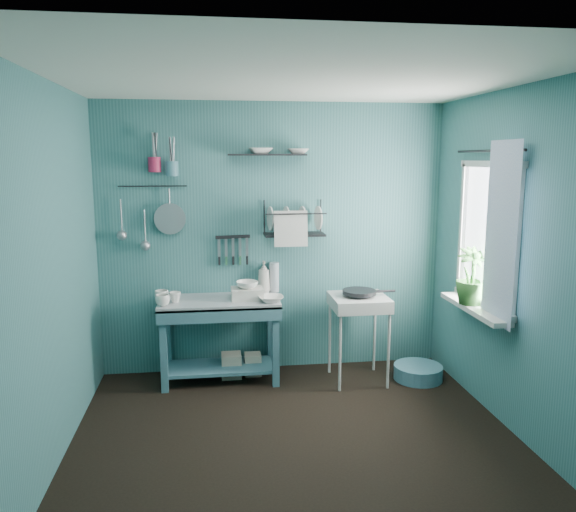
{
  "coord_description": "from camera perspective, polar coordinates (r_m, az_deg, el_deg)",
  "views": [
    {
      "loc": [
        -0.56,
        -3.66,
        2.0
      ],
      "look_at": [
        0.05,
        0.85,
        1.2
      ],
      "focal_mm": 35.0,
      "sensor_mm": 36.0,
      "label": 1
    }
  ],
  "objects": [
    {
      "name": "mug_mid",
      "position": [
        4.99,
        -11.39,
        -4.13
      ],
      "size": [
        0.14,
        0.14,
        0.09
      ],
      "primitive_type": "imported",
      "rotation": [
        0.0,
        0.0,
        0.52
      ],
      "color": "silver",
      "rests_on": "work_counter"
    },
    {
      "name": "ladle_inner",
      "position": [
        5.19,
        -14.35,
        2.92
      ],
      "size": [
        0.01,
        0.01,
        0.3
      ],
      "primitive_type": "cylinder",
      "color": "#9D9FA5",
      "rests_on": "wall_back"
    },
    {
      "name": "hotplate_stand",
      "position": [
        5.14,
        7.14,
        -8.32
      ],
      "size": [
        0.5,
        0.5,
        0.79
      ],
      "primitive_type": "cube",
      "rotation": [
        0.0,
        0.0,
        -0.01
      ],
      "color": "beige",
      "rests_on": "floor"
    },
    {
      "name": "floor",
      "position": [
        4.21,
        0.93,
        -18.42
      ],
      "size": [
        3.2,
        3.2,
        0.0
      ],
      "primitive_type": "plane",
      "color": "black",
      "rests_on": "ground"
    },
    {
      "name": "frying_pan",
      "position": [
        5.02,
        7.25,
        -3.65
      ],
      "size": [
        0.3,
        0.3,
        0.03
      ],
      "primitive_type": "cylinder",
      "color": "black",
      "rests_on": "hotplate_stand"
    },
    {
      "name": "ladle_outer",
      "position": [
        5.21,
        -16.59,
        3.9
      ],
      "size": [
        0.01,
        0.01,
        0.3
      ],
      "primitive_type": "cylinder",
      "color": "#9D9FA5",
      "rests_on": "wall_back"
    },
    {
      "name": "storage_tin_small",
      "position": [
        5.34,
        -3.59,
        -10.91
      ],
      "size": [
        0.15,
        0.15,
        0.2
      ],
      "primitive_type": "cube",
      "color": "tan",
      "rests_on": "floor"
    },
    {
      "name": "windowsill",
      "position": [
        4.75,
        18.38,
        -5.06
      ],
      "size": [
        0.16,
        0.95,
        0.04
      ],
      "primitive_type": "cube",
      "color": "beige",
      "rests_on": "wall_right"
    },
    {
      "name": "knife_strip",
      "position": [
        5.18,
        -5.63,
        1.95
      ],
      "size": [
        0.32,
        0.07,
        0.03
      ],
      "primitive_type": "cube",
      "rotation": [
        0.0,
        0.0,
        0.16
      ],
      "color": "black",
      "rests_on": "wall_back"
    },
    {
      "name": "dish_rack",
      "position": [
        5.11,
        0.65,
        3.87
      ],
      "size": [
        0.57,
        0.28,
        0.32
      ],
      "primitive_type": "cube",
      "rotation": [
        0.0,
        0.0,
        -0.07
      ],
      "color": "black",
      "rests_on": "wall_back"
    },
    {
      "name": "upper_shelf",
      "position": [
        5.08,
        -2.12,
        10.24
      ],
      "size": [
        0.71,
        0.23,
        0.01
      ],
      "primitive_type": "cube",
      "rotation": [
        0.0,
        0.0,
        -0.07
      ],
      "color": "black",
      "rests_on": "wall_back"
    },
    {
      "name": "wall_front",
      "position": [
        2.35,
        6.57,
        -8.67
      ],
      "size": [
        3.2,
        0.0,
        3.2
      ],
      "primitive_type": "plane",
      "rotation": [
        -1.57,
        0.0,
        0.0
      ],
      "color": "#326566",
      "rests_on": "ground"
    },
    {
      "name": "work_counter",
      "position": [
        5.16,
        -6.92,
        -8.45
      ],
      "size": [
        1.11,
        0.63,
        0.75
      ],
      "primitive_type": "cube",
      "rotation": [
        0.0,
        0.0,
        -0.1
      ],
      "color": "#386776",
      "rests_on": "floor"
    },
    {
      "name": "shelf_bowl_right",
      "position": [
        5.12,
        1.04,
        10.38
      ],
      "size": [
        0.22,
        0.22,
        0.05
      ],
      "primitive_type": "imported",
      "rotation": [
        0.0,
        0.0,
        -0.12
      ],
      "color": "silver",
      "rests_on": "upper_shelf"
    },
    {
      "name": "water_bottle",
      "position": [
        5.26,
        -1.4,
        -2.16
      ],
      "size": [
        0.09,
        0.09,
        0.28
      ],
      "primitive_type": "cylinder",
      "color": "#B2BCC7",
      "rests_on": "work_counter"
    },
    {
      "name": "wall_left",
      "position": [
        3.88,
        -23.12,
        -1.99
      ],
      "size": [
        0.0,
        3.0,
        3.0
      ],
      "primitive_type": "plane",
      "rotation": [
        1.57,
        0.0,
        1.57
      ],
      "color": "#326566",
      "rests_on": "ground"
    },
    {
      "name": "wall_right",
      "position": [
        4.31,
        22.49,
        -0.8
      ],
      "size": [
        0.0,
        3.0,
        3.0
      ],
      "primitive_type": "plane",
      "rotation": [
        1.57,
        0.0,
        -1.57
      ],
      "color": "#326566",
      "rests_on": "ground"
    },
    {
      "name": "curtain",
      "position": [
        4.37,
        20.78,
        2.1
      ],
      "size": [
        0.0,
        1.35,
        1.35
      ],
      "primitive_type": "plane",
      "rotation": [
        1.57,
        0.0,
        1.57
      ],
      "color": "white",
      "rests_on": "wall_right"
    },
    {
      "name": "window_glass",
      "position": [
        4.67,
        19.71,
        2.01
      ],
      "size": [
        0.0,
        1.1,
        1.1
      ],
      "primitive_type": "plane",
      "rotation": [
        1.57,
        0.0,
        1.57
      ],
      "color": "white",
      "rests_on": "wall_right"
    },
    {
      "name": "storage_tin_large",
      "position": [
        5.29,
        -5.77,
        -10.99
      ],
      "size": [
        0.18,
        0.18,
        0.22
      ],
      "primitive_type": "cube",
      "color": "tan",
      "rests_on": "floor"
    },
    {
      "name": "colander",
      "position": [
        5.15,
        -11.9,
        3.72
      ],
      "size": [
        0.28,
        0.03,
        0.28
      ],
      "primitive_type": "cylinder",
      "rotation": [
        1.54,
        0.0,
        0.0
      ],
      "color": "#9D9FA5",
      "rests_on": "wall_back"
    },
    {
      "name": "mug_left",
      "position": [
        4.9,
        -12.63,
        -4.41
      ],
      "size": [
        0.12,
        0.12,
        0.1
      ],
      "primitive_type": "imported",
      "color": "silver",
      "rests_on": "work_counter"
    },
    {
      "name": "utensil_cup_teal",
      "position": [
        5.09,
        -11.71,
        8.68
      ],
      "size": [
        0.11,
        0.11,
        0.13
      ],
      "primitive_type": "cylinder",
      "color": "teal",
      "rests_on": "wall_back"
    },
    {
      "name": "wash_tub",
      "position": [
        5.03,
        -4.16,
        -3.82
      ],
      "size": [
        0.28,
        0.22,
        0.1
      ],
      "primitive_type": "cube",
      "color": "beige",
      "rests_on": "work_counter"
    },
    {
      "name": "shelf_bowl_left",
      "position": [
        5.08,
        -2.79,
        10.9
      ],
      "size": [
        0.23,
        0.23,
        0.05
      ],
      "primitive_type": "imported",
      "rotation": [
        0.0,
        0.0,
        0.04
      ],
      "color": "silver",
      "rests_on": "upper_shelf"
    },
    {
      "name": "floor_basin",
      "position": [
        5.37,
        13.07,
        -11.43
      ],
      "size": [
        0.44,
        0.44,
        0.13
      ],
      "primitive_type": "cylinder",
      "color": "teal",
      "rests_on": "floor"
    },
    {
      "name": "counter_bowl",
      "position": [
        4.92,
        -1.73,
        -4.37
      ],
      "size": [
        0.22,
        0.22,
        0.05
      ],
      "primitive_type": "imported",
      "color": "silver",
      "rests_on": "work_counter"
    },
    {
      "name": "tub_bowl",
      "position": [
        5.01,
        -4.17,
        -2.92
      ],
      "size": [
        0.2,
        0.19,
        0.06
      ],
      "primitive_type": "imported",
      "color": "silver",
      "rests_on": "wash_tub"
    },
    {
      "name": "soap_bottle",
      "position": [
        5.23,
        -2.47,
        -2.14
      ],
      "size": [
        0.12,
        0.12,
        0.3
      ],
      "primitive_type": "imported",
      "color": "beige",
      "rests_on": "work_counter"
    },
    {
      "name": "utensil_cup_magenta",
      "position": [
        5.1,
        -13.41,
        9.03
      ],
      "size": [
        0.11,
        0.11,
        0.13
      ],
      "primitive_type": "cylinder",
      "color": "#A71F44",
      "rests_on": "wall_back"
    },
    {
      "name": "ceiling",
      "position": [
        3.73,
        1.04,
        17.67
      ],
      "size": [
        3.2,
        3.2,
        0.0
      ],
      "primitive_type": "plane",
      "rotation": [
        3.14,
        0.0,
        0.0
      ],
      "color": "silver",
      "rests_on": "ground"
    },
    {
      "name": "curtain_rod",
      "position": [
        4.61,
        19.68,
        10.03
      ],
      "size": [
        0.02,
        1.05,
        0.02
      ],
      "primitive_type": "cylinder",
      "rotation": [
        1.57,
        0.0,
        0.0
      ],
      "color": "black",
      "rests_on": "wall_right"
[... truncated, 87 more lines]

